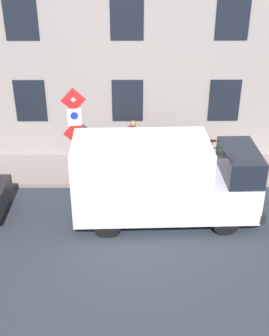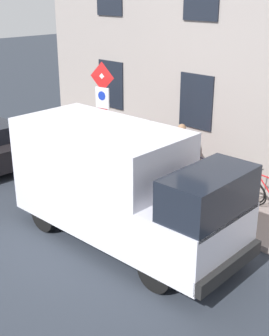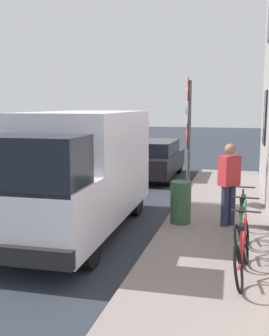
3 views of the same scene
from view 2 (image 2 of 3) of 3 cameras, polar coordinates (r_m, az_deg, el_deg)
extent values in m
plane|color=#292F38|center=(10.66, -7.85, -7.96)|extent=(80.00, 80.00, 0.00)
cube|color=gray|center=(12.74, 4.25, -2.35)|extent=(2.18, 14.46, 0.14)
cube|color=gray|center=(12.91, 8.96, 13.99)|extent=(0.70, 12.46, 7.16)
cube|color=black|center=(12.84, 7.65, 8.17)|extent=(0.06, 1.10, 1.50)
cube|color=black|center=(15.10, -2.91, 10.30)|extent=(0.06, 1.10, 1.50)
cylinder|color=#474C47|center=(12.70, -3.73, 5.39)|extent=(0.09, 0.09, 3.11)
pyramid|color=silver|center=(12.35, -4.12, 11.15)|extent=(0.12, 0.50, 0.50)
pyramid|color=red|center=(12.35, -4.10, 11.15)|extent=(0.11, 0.56, 0.56)
cube|color=white|center=(12.47, -3.99, 8.67)|extent=(0.11, 0.44, 0.56)
cylinder|color=#1933B2|center=(12.44, -4.08, 8.92)|extent=(0.05, 0.24, 0.24)
pyramid|color=silver|center=(12.59, -3.98, 6.21)|extent=(0.12, 0.50, 0.50)
pyramid|color=red|center=(12.59, -3.97, 6.22)|extent=(0.11, 0.56, 0.56)
cube|color=silver|center=(10.11, -4.19, -0.62)|extent=(2.11, 3.86, 2.18)
cube|color=silver|center=(8.80, 7.71, -8.20)|extent=(2.04, 1.46, 1.10)
cube|color=black|center=(8.29, 9.20, -3.24)|extent=(1.95, 1.03, 0.84)
cube|color=black|center=(8.65, 11.71, -11.91)|extent=(2.00, 0.22, 0.28)
cylinder|color=black|center=(9.79, 9.46, -8.34)|extent=(0.24, 0.77, 0.76)
cylinder|color=black|center=(8.58, 2.72, -12.74)|extent=(0.24, 0.77, 0.76)
cylinder|color=black|center=(11.71, -4.16, -2.91)|extent=(0.24, 0.77, 0.76)
cylinder|color=black|center=(10.71, -11.05, -5.71)|extent=(0.24, 0.77, 0.76)
cylinder|color=black|center=(14.59, -13.58, 1.20)|extent=(0.18, 0.60, 0.60)
torus|color=black|center=(11.85, 14.58, -2.82)|extent=(0.20, 0.67, 0.66)
cylinder|color=red|center=(11.60, 16.03, -2.38)|extent=(0.08, 0.60, 0.60)
cylinder|color=red|center=(11.74, 14.79, -1.75)|extent=(0.04, 0.09, 0.50)
cylinder|color=#262626|center=(11.61, 15.03, -0.43)|extent=(0.46, 0.06, 0.03)
torus|color=black|center=(12.30, 10.76, -1.56)|extent=(0.23, 0.67, 0.65)
torus|color=black|center=(11.74, 14.71, -3.05)|extent=(0.23, 0.67, 0.65)
cylinder|color=#229046|center=(12.04, 12.06, -1.12)|extent=(0.09, 0.60, 0.60)
cylinder|color=#229046|center=(11.90, 12.45, -0.02)|extent=(0.10, 0.73, 0.07)
cylinder|color=#229046|center=(11.85, 13.43, -1.70)|extent=(0.05, 0.19, 0.55)
cylinder|color=#229046|center=(11.87, 13.87, -2.92)|extent=(0.07, 0.43, 0.12)
cylinder|color=#229046|center=(12.20, 10.93, -0.52)|extent=(0.04, 0.09, 0.50)
cube|color=black|center=(11.69, 13.85, -0.40)|extent=(0.10, 0.21, 0.06)
cylinder|color=#262626|center=(12.08, 11.12, 0.76)|extent=(0.46, 0.07, 0.03)
torus|color=black|center=(12.77, 7.06, -0.45)|extent=(0.15, 0.66, 0.66)
torus|color=black|center=(12.23, 10.98, -1.72)|extent=(0.15, 0.66, 0.66)
cylinder|color=black|center=(12.52, 8.33, 0.03)|extent=(0.04, 0.60, 0.60)
cylinder|color=black|center=(12.38, 8.68, 1.11)|extent=(0.04, 0.73, 0.07)
cylinder|color=black|center=(12.33, 9.69, -0.47)|extent=(0.04, 0.19, 0.55)
cylinder|color=black|center=(12.35, 10.15, -1.63)|extent=(0.04, 0.43, 0.12)
cylinder|color=black|center=(12.67, 7.20, 0.56)|extent=(0.04, 0.09, 0.50)
cube|color=black|center=(12.18, 10.07, 0.80)|extent=(0.08, 0.20, 0.06)
cylinder|color=#262626|center=(12.56, 7.36, 1.80)|extent=(0.46, 0.03, 0.03)
cylinder|color=#262B47|center=(12.53, 5.72, -0.36)|extent=(0.16, 0.16, 0.85)
cylinder|color=#262B47|center=(12.70, 5.65, -0.06)|extent=(0.16, 0.16, 0.85)
cube|color=#BA2D2F|center=(12.37, 5.80, 2.95)|extent=(0.47, 0.46, 0.62)
sphere|color=#936B4C|center=(12.23, 5.88, 4.95)|extent=(0.22, 0.22, 0.22)
cylinder|color=#2D5133|center=(11.86, 2.99, -1.46)|extent=(0.44, 0.44, 0.90)
camera|label=1|loc=(9.05, -85.16, 18.40)|focal=47.06mm
camera|label=3|loc=(9.87, 49.45, -1.25)|focal=43.49mm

